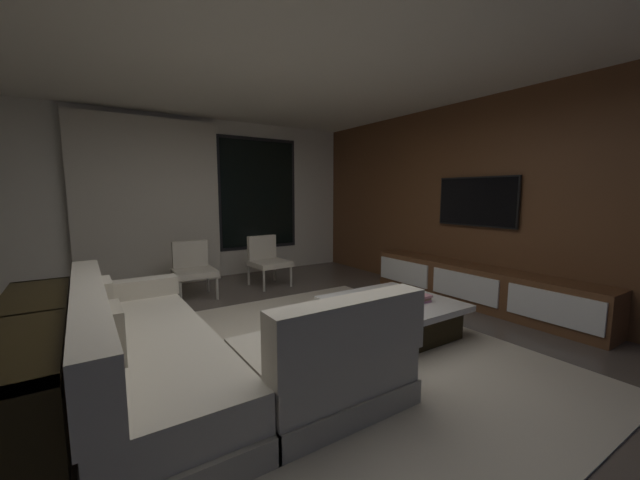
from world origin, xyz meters
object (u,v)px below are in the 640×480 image
Objects in this scene: coffee_table at (391,317)px; console_table_behind_couch at (31,364)px; sectional_couch at (191,356)px; accent_chair_by_curtain at (193,266)px; media_console at (477,287)px; book_stack_on_coffee_table at (416,299)px; accent_chair_near_window at (267,258)px; mounted_tv at (477,202)px.

coffee_table is 2.95m from console_table_behind_couch.
sectional_couch reaches higher than accent_chair_by_curtain.
sectional_couch is at bearing -104.72° from accent_chair_by_curtain.
media_console is 1.48× the size of console_table_behind_couch.
coffee_table is 0.37× the size of media_console.
sectional_couch reaches higher than coffee_table.
sectional_couch is at bearing 176.11° from book_stack_on_coffee_table.
coffee_table is 1.61m from media_console.
sectional_couch is 3.22m from accent_chair_near_window.
accent_chair_near_window reaches higher than media_console.
coffee_table is 1.49× the size of accent_chair_near_window.
console_table_behind_couch is at bearing -177.90° from mounted_tv.
mounted_tv reaches higher than console_table_behind_couch.
book_stack_on_coffee_table is 3.14m from accent_chair_by_curtain.
console_table_behind_couch is (-2.75, -2.51, -0.02)m from accent_chair_near_window.
console_table_behind_couch reaches higher than coffee_table.
book_stack_on_coffee_table is at bearing -45.19° from coffee_table.
accent_chair_near_window is at bearing 97.30° from book_stack_on_coffee_table.
accent_chair_near_window is (-0.36, 2.79, 0.04)m from book_stack_on_coffee_table.
coffee_table is at bearing -171.17° from mounted_tv.
coffee_table is 1.02× the size of mounted_tv.
media_console is (1.61, 0.08, 0.06)m from coffee_table.
console_table_behind_couch is (-0.91, 0.13, 0.13)m from sectional_couch.
sectional_couch is 1.19× the size of console_table_behind_couch.
sectional_couch is 2.21m from book_stack_on_coffee_table.
book_stack_on_coffee_table is at bearing -3.89° from sectional_couch.
mounted_tv reaches higher than sectional_couch.
coffee_table is 4.10× the size of book_stack_on_coffee_table.
mounted_tv is (1.79, 0.28, 1.16)m from coffee_table.
sectional_couch is 8.83× the size of book_stack_on_coffee_table.
book_stack_on_coffee_table is 0.25× the size of mounted_tv.
sectional_couch is at bearing -178.33° from media_console.
book_stack_on_coffee_table is 0.36× the size of accent_chair_by_curtain.
console_table_behind_couch is (-4.73, -0.17, -0.93)m from mounted_tv.
coffee_table is 2.15m from mounted_tv.
accent_chair_near_window is 0.69× the size of mounted_tv.
media_console is 4.55m from console_table_behind_couch.
mounted_tv reaches higher than accent_chair_by_curtain.
accent_chair_near_window is (1.84, 2.64, 0.14)m from sectional_couch.
mounted_tv is at bearing -49.76° from accent_chair_near_window.
book_stack_on_coffee_table is 1.93m from mounted_tv.
accent_chair_by_curtain is at bearing 118.87° from book_stack_on_coffee_table.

